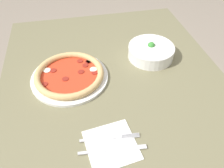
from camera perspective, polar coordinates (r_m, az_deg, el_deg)
name	(u,v)px	position (r m, az deg, el deg)	size (l,w,h in m)	color
ground_plane	(113,159)	(1.52, 0.29, -18.97)	(8.00, 8.00, 0.00)	gray
dining_table	(114,94)	(0.99, 0.41, -2.60)	(1.12, 0.94, 0.73)	#706B4C
pizza	(70,75)	(0.92, -11.03, 2.31)	(0.32, 0.32, 0.04)	white
bowl	(151,51)	(1.02, 10.17, 8.53)	(0.21, 0.21, 0.07)	white
napkin	(111,145)	(0.72, -0.19, -15.64)	(0.18, 0.18, 0.00)	white
fork	(109,138)	(0.73, -0.75, -13.93)	(0.03, 0.20, 0.00)	silver
knife	(110,150)	(0.71, -0.65, -16.92)	(0.03, 0.22, 0.01)	silver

